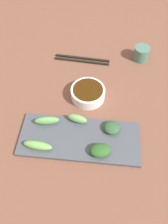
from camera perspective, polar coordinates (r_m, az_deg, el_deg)
The scene contains 10 objects.
tabletop at distance 0.80m, azimuth 1.25°, elevation -2.64°, with size 2.10×2.10×0.02m, color brown.
sauce_bowl at distance 0.84m, azimuth 0.98°, elevation 4.77°, with size 0.13×0.13×0.04m.
serving_plate at distance 0.75m, azimuth -1.10°, elevation -6.67°, with size 0.16×0.39×0.01m, color #444952.
broccoli_leafy_0 at distance 0.76m, azimuth 6.95°, elevation -3.87°, with size 0.05×0.05×0.03m, color #2D5330.
broccoli_leafy_1 at distance 0.71m, azimuth 4.07°, elevation -9.51°, with size 0.05×0.07×0.03m, color #295823.
broccoli_stalk_2 at distance 0.77m, azimuth -9.27°, elevation -2.12°, with size 0.02×0.08×0.03m, color #60A252.
broccoli_stalk_3 at distance 0.77m, azimuth -1.67°, elevation -1.66°, with size 0.03×0.07×0.03m, color #70A85A.
broccoli_stalk_4 at distance 0.74m, azimuth -11.49°, elevation -8.16°, with size 0.03×0.09×0.03m, color #6DAB50.
chopsticks at distance 0.99m, azimuth -0.47°, elevation 12.92°, with size 0.04×0.23×0.01m.
tea_cup at distance 1.01m, azimuth 14.10°, elevation 14.00°, with size 0.06×0.06×0.06m, color #487263.
Camera 1 is at (0.43, 0.03, 0.69)m, focal length 36.62 mm.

